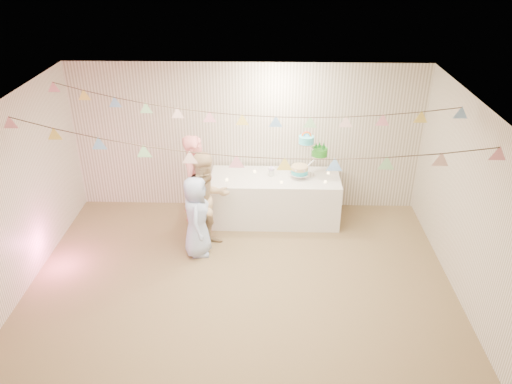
{
  "coord_description": "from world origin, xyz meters",
  "views": [
    {
      "loc": [
        0.37,
        -5.5,
        4.5
      ],
      "look_at": [
        0.2,
        0.8,
        1.15
      ],
      "focal_mm": 35.0,
      "sensor_mm": 36.0,
      "label": 1
    }
  ],
  "objects_px": {
    "table": "(275,198)",
    "person_adult_a": "(198,188)",
    "cake_stand": "(309,159)",
    "person_child": "(197,217)",
    "person_adult_b": "(207,202)"
  },
  "relations": [
    {
      "from": "table",
      "to": "person_adult_b",
      "type": "xyz_separation_m",
      "value": [
        -1.05,
        -0.86,
        0.4
      ]
    },
    {
      "from": "person_child",
      "to": "cake_stand",
      "type": "bearing_deg",
      "value": -60.93
    },
    {
      "from": "table",
      "to": "person_adult_b",
      "type": "bearing_deg",
      "value": -140.63
    },
    {
      "from": "person_child",
      "to": "person_adult_b",
      "type": "bearing_deg",
      "value": -38.69
    },
    {
      "from": "table",
      "to": "person_adult_a",
      "type": "distance_m",
      "value": 1.42
    },
    {
      "from": "person_adult_a",
      "to": "person_adult_b",
      "type": "relative_size",
      "value": 1.09
    },
    {
      "from": "table",
      "to": "person_adult_a",
      "type": "xyz_separation_m",
      "value": [
        -1.22,
        -0.55,
        0.47
      ]
    },
    {
      "from": "person_adult_a",
      "to": "person_adult_b",
      "type": "xyz_separation_m",
      "value": [
        0.17,
        -0.31,
        -0.07
      ]
    },
    {
      "from": "table",
      "to": "cake_stand",
      "type": "xyz_separation_m",
      "value": [
        0.55,
        0.05,
        0.72
      ]
    },
    {
      "from": "person_adult_a",
      "to": "person_child",
      "type": "height_order",
      "value": "person_adult_a"
    },
    {
      "from": "person_adult_b",
      "to": "person_child",
      "type": "distance_m",
      "value": 0.29
    },
    {
      "from": "table",
      "to": "person_adult_b",
      "type": "relative_size",
      "value": 1.35
    },
    {
      "from": "cake_stand",
      "to": "person_adult_a",
      "type": "distance_m",
      "value": 1.89
    },
    {
      "from": "table",
      "to": "cake_stand",
      "type": "height_order",
      "value": "cake_stand"
    },
    {
      "from": "cake_stand",
      "to": "person_adult_b",
      "type": "relative_size",
      "value": 0.47
    }
  ]
}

